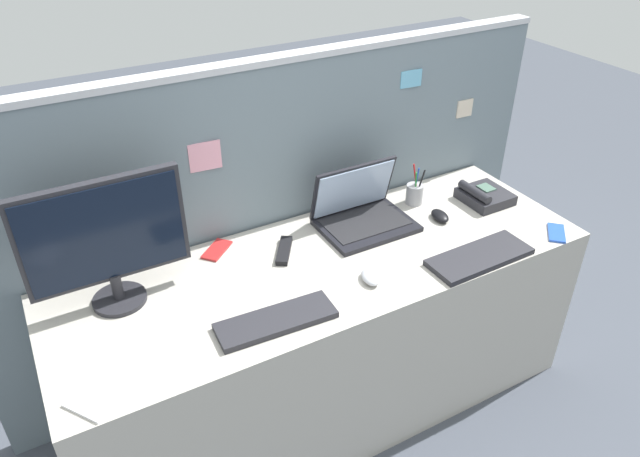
# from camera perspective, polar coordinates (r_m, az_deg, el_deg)

# --- Properties ---
(ground_plane) EXTENTS (10.00, 10.00, 0.00)m
(ground_plane) POSITION_cam_1_polar(r_m,az_deg,el_deg) (2.68, 0.54, -16.01)
(ground_plane) COLOR #424751
(desk) EXTENTS (2.00, 0.68, 0.73)m
(desk) POSITION_cam_1_polar(r_m,az_deg,el_deg) (2.42, 0.59, -10.30)
(desk) COLOR #ADA89E
(desk) RESTS_ON ground_plane
(cubicle_divider) EXTENTS (2.41, 0.08, 1.39)m
(cubicle_divider) POSITION_cam_1_polar(r_m,az_deg,el_deg) (2.48, -3.71, 0.63)
(cubicle_divider) COLOR slate
(cubicle_divider) RESTS_ON ground_plane
(desktop_monitor) EXTENTS (0.51, 0.18, 0.45)m
(desktop_monitor) POSITION_cam_1_polar(r_m,az_deg,el_deg) (1.98, -19.84, -0.87)
(desktop_monitor) COLOR #232328
(desktop_monitor) RESTS_ON desk
(laptop) EXTENTS (0.36, 0.28, 0.24)m
(laptop) POSITION_cam_1_polar(r_m,az_deg,el_deg) (2.38, 3.95, 1.72)
(laptop) COLOR black
(laptop) RESTS_ON desk
(desk_phone) EXTENTS (0.19, 0.19, 0.08)m
(desk_phone) POSITION_cam_1_polar(r_m,az_deg,el_deg) (2.63, 15.39, 3.03)
(desk_phone) COLOR #232328
(desk_phone) RESTS_ON desk
(keyboard_main) EXTENTS (0.41, 0.16, 0.02)m
(keyboard_main) POSITION_cam_1_polar(r_m,az_deg,el_deg) (2.27, 15.01, -2.63)
(keyboard_main) COLOR #232328
(keyboard_main) RESTS_ON desk
(keyboard_spare) EXTENTS (0.39, 0.15, 0.02)m
(keyboard_spare) POSITION_cam_1_polar(r_m,az_deg,el_deg) (1.92, -4.21, -8.76)
(keyboard_spare) COLOR #232328
(keyboard_spare) RESTS_ON desk
(computer_mouse_right_hand) EXTENTS (0.08, 0.11, 0.03)m
(computer_mouse_right_hand) POSITION_cam_1_polar(r_m,az_deg,el_deg) (2.47, 11.38, 1.20)
(computer_mouse_right_hand) COLOR black
(computer_mouse_right_hand) RESTS_ON desk
(computer_mouse_left_hand) EXTENTS (0.08, 0.11, 0.03)m
(computer_mouse_left_hand) POSITION_cam_1_polar(r_m,az_deg,el_deg) (2.09, 4.84, -4.63)
(computer_mouse_left_hand) COLOR #B2B5BC
(computer_mouse_left_hand) RESTS_ON desk
(pen_cup) EXTENTS (0.07, 0.07, 0.18)m
(pen_cup) POSITION_cam_1_polar(r_m,az_deg,el_deg) (2.55, 9.03, 3.33)
(pen_cup) COLOR #99999E
(pen_cup) RESTS_ON desk
(cell_phone_blue_case) EXTENTS (0.13, 0.14, 0.01)m
(cell_phone_blue_case) POSITION_cam_1_polar(r_m,az_deg,el_deg) (2.51, 21.66, -0.39)
(cell_phone_blue_case) COLOR blue
(cell_phone_blue_case) RESTS_ON desk
(cell_phone_white_slab) EXTENTS (0.13, 0.15, 0.01)m
(cell_phone_white_slab) POSITION_cam_1_polar(r_m,az_deg,el_deg) (1.80, -21.21, -15.46)
(cell_phone_white_slab) COLOR silver
(cell_phone_white_slab) RESTS_ON desk
(cell_phone_red_case) EXTENTS (0.14, 0.14, 0.01)m
(cell_phone_red_case) POSITION_cam_1_polar(r_m,az_deg,el_deg) (2.27, -9.83, -2.02)
(cell_phone_red_case) COLOR #B22323
(cell_phone_red_case) RESTS_ON desk
(tv_remote) EXTENTS (0.13, 0.17, 0.02)m
(tv_remote) POSITION_cam_1_polar(r_m,az_deg,el_deg) (2.23, -3.45, -2.11)
(tv_remote) COLOR black
(tv_remote) RESTS_ON desk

